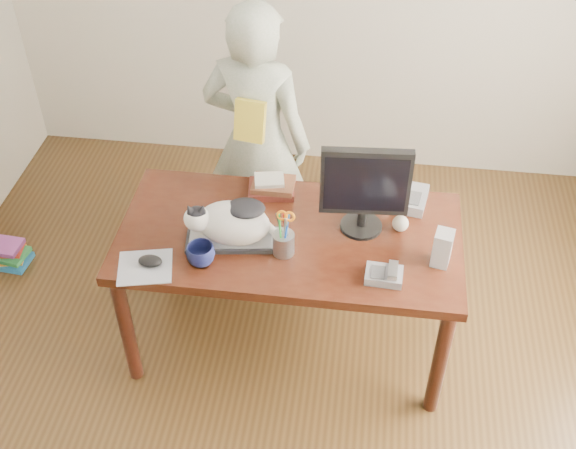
# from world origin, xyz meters

# --- Properties ---
(room) EXTENTS (4.50, 4.50, 4.50)m
(room) POSITION_xyz_m (0.00, 0.00, 1.35)
(room) COLOR black
(room) RESTS_ON ground
(desk) EXTENTS (1.60, 0.80, 0.75)m
(desk) POSITION_xyz_m (0.00, 0.68, 0.60)
(desk) COLOR black
(desk) RESTS_ON ground
(keyboard) EXTENTS (0.46, 0.22, 0.03)m
(keyboard) POSITION_xyz_m (-0.24, 0.51, 0.76)
(keyboard) COLOR black
(keyboard) RESTS_ON desk
(cat) EXTENTS (0.43, 0.26, 0.25)m
(cat) POSITION_xyz_m (-0.26, 0.51, 0.88)
(cat) COLOR silver
(cat) RESTS_ON keyboard
(monitor) EXTENTS (0.41, 0.21, 0.45)m
(monitor) POSITION_xyz_m (0.33, 0.67, 1.01)
(monitor) COLOR black
(monitor) RESTS_ON desk
(pen_cup) EXTENTS (0.11, 0.11, 0.25)m
(pen_cup) POSITION_xyz_m (-0.01, 0.47, 0.82)
(pen_cup) COLOR gray
(pen_cup) RESTS_ON desk
(mousepad) EXTENTS (0.28, 0.26, 0.01)m
(mousepad) POSITION_xyz_m (-0.61, 0.29, 0.75)
(mousepad) COLOR #A7AAB3
(mousepad) RESTS_ON desk
(mouse) EXTENTS (0.12, 0.09, 0.04)m
(mouse) POSITION_xyz_m (-0.59, 0.31, 0.77)
(mouse) COLOR black
(mouse) RESTS_ON mousepad
(coffee_mug) EXTENTS (0.17, 0.17, 0.10)m
(coffee_mug) POSITION_xyz_m (-0.36, 0.36, 0.80)
(coffee_mug) COLOR black
(coffee_mug) RESTS_ON desk
(phone) EXTENTS (0.17, 0.14, 0.07)m
(phone) POSITION_xyz_m (0.45, 0.36, 0.77)
(phone) COLOR slate
(phone) RESTS_ON desk
(speaker) EXTENTS (0.09, 0.10, 0.18)m
(speaker) POSITION_xyz_m (0.69, 0.50, 0.84)
(speaker) COLOR #949497
(speaker) RESTS_ON desk
(baseball) EXTENTS (0.08, 0.08, 0.08)m
(baseball) POSITION_xyz_m (0.51, 0.69, 0.79)
(baseball) COLOR beige
(baseball) RESTS_ON desk
(book_stack) EXTENTS (0.24, 0.19, 0.09)m
(book_stack) POSITION_xyz_m (-0.12, 0.89, 0.79)
(book_stack) COLOR #431712
(book_stack) RESTS_ON desk
(calculator) EXTENTS (0.18, 0.23, 0.06)m
(calculator) POSITION_xyz_m (0.56, 0.90, 0.78)
(calculator) COLOR slate
(calculator) RESTS_ON desk
(person) EXTENTS (0.64, 0.48, 1.61)m
(person) POSITION_xyz_m (-0.26, 1.23, 0.80)
(person) COLOR beige
(person) RESTS_ON ground
(held_book) EXTENTS (0.16, 0.12, 0.21)m
(held_book) POSITION_xyz_m (-0.26, 1.06, 1.05)
(held_book) COLOR gold
(held_book) RESTS_ON person
(book_pile_b) EXTENTS (0.26, 0.20, 0.15)m
(book_pile_b) POSITION_xyz_m (-1.72, 0.95, 0.07)
(book_pile_b) COLOR #195A9A
(book_pile_b) RESTS_ON ground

